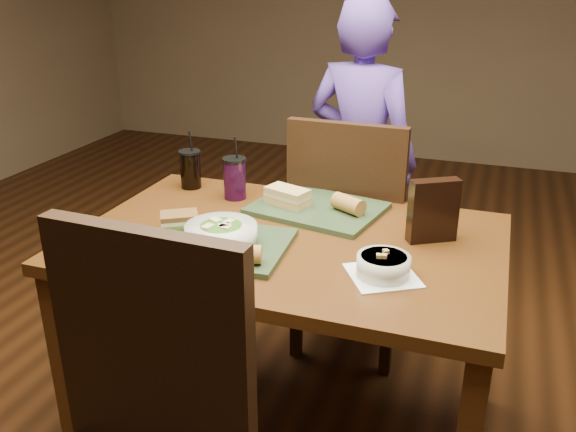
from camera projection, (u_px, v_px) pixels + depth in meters
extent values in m
plane|color=#381C0B|center=(288.00, 428.00, 2.17)|extent=(6.00, 6.00, 0.00)
cube|color=#4D2A0F|center=(66.00, 373.00, 1.90)|extent=(0.06, 0.06, 0.71)
cube|color=#4D2A0F|center=(183.00, 268.00, 2.55)|extent=(0.06, 0.06, 0.71)
cube|color=#4D2A0F|center=(481.00, 320.00, 2.18)|extent=(0.06, 0.06, 0.71)
cube|color=#4D2A0F|center=(288.00, 243.00, 1.90)|extent=(1.30, 0.85, 0.04)
cube|color=black|center=(152.00, 349.00, 1.27)|extent=(0.46, 0.06, 0.55)
cube|color=black|center=(355.00, 242.00, 2.52)|extent=(0.45, 0.45, 0.04)
cube|color=black|center=(345.00, 193.00, 2.23)|extent=(0.44, 0.05, 0.53)
cube|color=black|center=(296.00, 308.00, 2.50)|extent=(0.04, 0.04, 0.45)
cube|color=black|center=(388.00, 325.00, 2.39)|extent=(0.04, 0.04, 0.45)
cube|color=black|center=(322.00, 268.00, 2.83)|extent=(0.04, 0.04, 0.45)
cube|color=black|center=(404.00, 281.00, 2.72)|extent=(0.04, 0.04, 0.45)
imported|color=#593A9F|center=(361.00, 159.00, 2.76)|extent=(0.58, 0.45, 1.43)
cube|color=#2B3C24|center=(217.00, 244.00, 1.81)|extent=(0.44, 0.35, 0.02)
cube|color=#2B3C24|center=(317.00, 208.00, 2.09)|extent=(0.47, 0.39, 0.02)
cylinder|color=silver|center=(221.00, 235.00, 1.78)|extent=(0.21, 0.21, 0.06)
ellipsoid|color=#427219|center=(221.00, 231.00, 1.78)|extent=(0.17, 0.17, 0.05)
cube|color=beige|center=(229.00, 222.00, 1.78)|extent=(0.03, 0.04, 0.01)
cube|color=beige|center=(216.00, 220.00, 1.79)|extent=(0.04, 0.04, 0.01)
cube|color=beige|center=(224.00, 226.00, 1.76)|extent=(0.04, 0.04, 0.01)
cube|color=beige|center=(208.00, 227.00, 1.75)|extent=(0.03, 0.04, 0.01)
cube|color=beige|center=(225.00, 227.00, 1.74)|extent=(0.04, 0.03, 0.01)
cube|color=white|center=(383.00, 276.00, 1.65)|extent=(0.24, 0.24, 0.00)
cylinder|color=silver|center=(383.00, 265.00, 1.64)|extent=(0.14, 0.14, 0.06)
cylinder|color=black|center=(384.00, 258.00, 1.63)|extent=(0.12, 0.12, 0.01)
cube|color=#B28947|center=(386.00, 252.00, 1.64)|extent=(0.02, 0.02, 0.01)
cube|color=#B28947|center=(379.00, 256.00, 1.61)|extent=(0.02, 0.02, 0.01)
cube|color=#B28947|center=(384.00, 256.00, 1.61)|extent=(0.02, 0.02, 0.01)
cube|color=#593819|center=(180.00, 227.00, 1.89)|extent=(0.14, 0.13, 0.02)
cube|color=#3F721E|center=(180.00, 223.00, 1.89)|extent=(0.14, 0.13, 0.01)
cube|color=beige|center=(179.00, 220.00, 1.89)|extent=(0.14, 0.13, 0.01)
cube|color=#593819|center=(179.00, 215.00, 1.88)|extent=(0.14, 0.13, 0.02)
cube|color=tan|center=(287.00, 201.00, 2.09)|extent=(0.16, 0.12, 0.02)
cube|color=orange|center=(287.00, 198.00, 2.09)|extent=(0.16, 0.12, 0.01)
cube|color=beige|center=(287.00, 196.00, 2.08)|extent=(0.16, 0.12, 0.01)
cube|color=tan|center=(287.00, 191.00, 2.08)|extent=(0.16, 0.12, 0.02)
cylinder|color=#AD7533|center=(242.00, 254.00, 1.67)|extent=(0.12, 0.08, 0.05)
cylinder|color=#AD7533|center=(348.00, 204.00, 2.02)|extent=(0.13, 0.10, 0.06)
cylinder|color=black|center=(190.00, 170.00, 2.29)|extent=(0.08, 0.08, 0.13)
cylinder|color=black|center=(189.00, 152.00, 2.26)|extent=(0.08, 0.08, 0.01)
cylinder|color=black|center=(191.00, 142.00, 2.24)|extent=(0.01, 0.02, 0.09)
cylinder|color=black|center=(235.00, 179.00, 2.18)|extent=(0.08, 0.08, 0.14)
cylinder|color=black|center=(234.00, 159.00, 2.15)|extent=(0.09, 0.09, 0.01)
cylinder|color=black|center=(236.00, 148.00, 2.13)|extent=(0.01, 0.02, 0.09)
cube|color=black|center=(433.00, 211.00, 1.83)|extent=(0.15, 0.12, 0.19)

